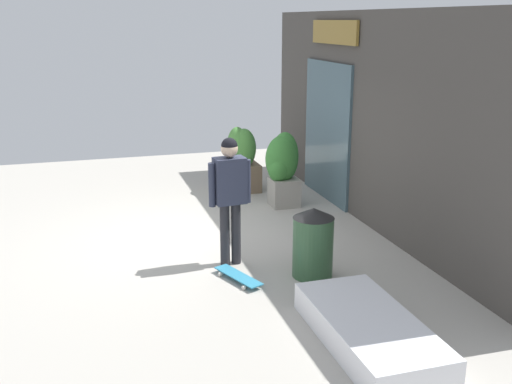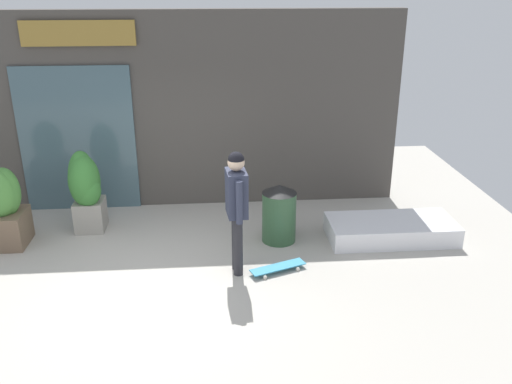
% 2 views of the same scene
% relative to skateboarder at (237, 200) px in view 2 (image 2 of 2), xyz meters
% --- Properties ---
extents(ground_plane, '(12.00, 12.00, 0.00)m').
position_rel_skateboarder_xyz_m(ground_plane, '(-1.12, -0.28, -1.08)').
color(ground_plane, '#B2ADA3').
extents(building_facade, '(8.21, 0.31, 3.37)m').
position_rel_skateboarder_xyz_m(building_facade, '(-1.18, 2.64, 0.60)').
color(building_facade, '#4C4742').
rests_on(building_facade, ground_plane).
extents(skateboarder, '(0.30, 0.59, 1.76)m').
position_rel_skateboarder_xyz_m(skateboarder, '(0.00, 0.00, 0.00)').
color(skateboarder, '#28282D').
rests_on(skateboarder, ground_plane).
extents(skateboard, '(0.82, 0.48, 0.08)m').
position_rel_skateboarder_xyz_m(skateboard, '(0.57, -0.05, -1.02)').
color(skateboard, teal).
rests_on(skateboard, ground_plane).
extents(planter_box_left, '(0.51, 0.61, 1.33)m').
position_rel_skateboarder_xyz_m(planter_box_left, '(-2.34, 1.56, -0.34)').
color(planter_box_left, gray).
rests_on(planter_box_left, ground_plane).
extents(planter_box_right, '(0.64, 0.64, 1.26)m').
position_rel_skateboarder_xyz_m(planter_box_right, '(-3.49, 1.11, -0.45)').
color(planter_box_right, brown).
rests_on(planter_box_right, ground_plane).
extents(trash_bin, '(0.53, 0.53, 0.93)m').
position_rel_skateboarder_xyz_m(trash_bin, '(0.69, 0.92, -0.61)').
color(trash_bin, '#335938').
rests_on(trash_bin, ground_plane).
extents(snow_ledge, '(1.97, 0.90, 0.31)m').
position_rel_skateboarder_xyz_m(snow_ledge, '(2.46, 0.83, -0.93)').
color(snow_ledge, white).
rests_on(snow_ledge, ground_plane).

